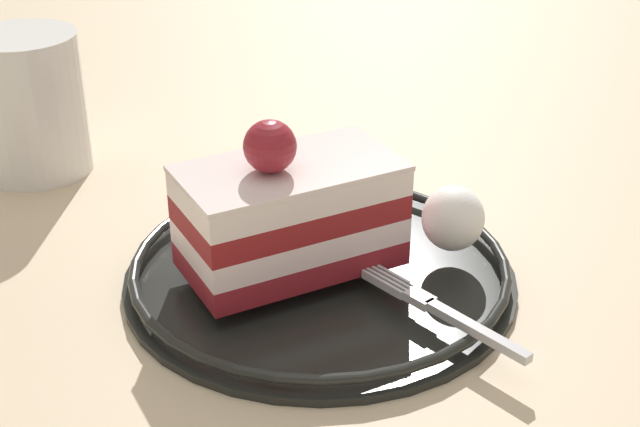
% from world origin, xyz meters
% --- Properties ---
extents(ground_plane, '(2.40, 2.40, 0.00)m').
position_xyz_m(ground_plane, '(0.00, 0.00, 0.00)').
color(ground_plane, beige).
extents(dessert_plate, '(0.23, 0.23, 0.01)m').
position_xyz_m(dessert_plate, '(-0.01, -0.02, 0.01)').
color(dessert_plate, black).
rests_on(dessert_plate, ground_plane).
extents(cake_slice, '(0.08, 0.13, 0.09)m').
position_xyz_m(cake_slice, '(-0.00, 0.00, 0.05)').
color(cake_slice, maroon).
rests_on(cake_slice, dessert_plate).
extents(whipped_cream_dollop, '(0.04, 0.04, 0.04)m').
position_xyz_m(whipped_cream_dollop, '(-0.04, -0.09, 0.03)').
color(whipped_cream_dollop, white).
rests_on(whipped_cream_dollop, dessert_plate).
extents(fork, '(0.11, 0.02, 0.00)m').
position_xyz_m(fork, '(-0.09, -0.04, 0.02)').
color(fork, silver).
rests_on(fork, dessert_plate).
extents(drink_glass_near, '(0.08, 0.08, 0.10)m').
position_xyz_m(drink_glass_near, '(0.24, 0.07, 0.04)').
color(drink_glass_near, white).
rests_on(drink_glass_near, ground_plane).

